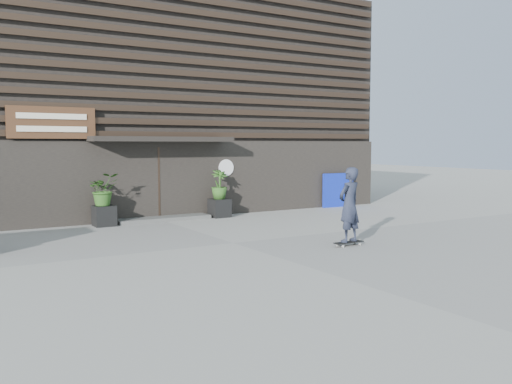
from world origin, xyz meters
TOP-DOWN VIEW (x-y plane):
  - ground at (0.00, 0.00)m, footprint 80.00×80.00m
  - entrance_step at (0.00, 4.60)m, footprint 3.00×0.80m
  - planter_pot_left at (-1.90, 4.40)m, footprint 0.60×0.60m
  - bamboo_left at (-1.90, 4.40)m, footprint 0.86×0.75m
  - planter_pot_right at (1.90, 4.40)m, footprint 0.60×0.60m
  - bamboo_right at (1.90, 4.40)m, footprint 0.54×0.54m
  - blue_tarp at (7.16, 4.70)m, footprint 1.38×0.15m
  - building at (-0.00, 9.96)m, footprint 18.00×11.00m
  - skateboarder at (2.16, -1.73)m, footprint 0.78×0.55m

SIDE VIEW (x-z plane):
  - ground at x=0.00m, z-range 0.00..0.00m
  - entrance_step at x=0.00m, z-range 0.00..0.12m
  - planter_pot_left at x=-1.90m, z-range 0.00..0.60m
  - planter_pot_right at x=1.90m, z-range 0.00..0.60m
  - blue_tarp at x=7.16m, z-range 0.00..1.29m
  - skateboarder at x=2.16m, z-range 0.04..1.90m
  - bamboo_left at x=-1.90m, z-range 0.60..1.56m
  - bamboo_right at x=1.90m, z-range 0.60..1.56m
  - building at x=0.00m, z-range -0.01..7.99m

